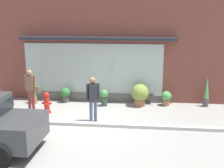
{
  "coord_description": "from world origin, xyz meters",
  "views": [
    {
      "loc": [
        2.11,
        -10.32,
        4.09
      ],
      "look_at": [
        0.84,
        1.2,
        1.26
      ],
      "focal_mm": 47.68,
      "sensor_mm": 36.0,
      "label": 1
    }
  ],
  "objects_px": {
    "potted_plant_window_right": "(206,92)",
    "potted_plant_window_left": "(140,94)",
    "potted_plant_corner_tall": "(32,91)",
    "pedestrian_passerby": "(93,96)",
    "potted_plant_near_hydrant": "(166,98)",
    "pedestrian_with_handbag": "(31,87)",
    "potted_plant_window_center": "(65,94)",
    "fire_hydrant": "(47,102)",
    "potted_plant_by_entrance": "(104,97)",
    "potted_plant_low_front": "(7,97)"
  },
  "relations": [
    {
      "from": "fire_hydrant",
      "to": "potted_plant_window_left",
      "type": "xyz_separation_m",
      "value": [
        3.8,
        1.39,
        0.09
      ]
    },
    {
      "from": "fire_hydrant",
      "to": "potted_plant_window_right",
      "type": "height_order",
      "value": "potted_plant_window_right"
    },
    {
      "from": "potted_plant_by_entrance",
      "to": "potted_plant_window_center",
      "type": "xyz_separation_m",
      "value": [
        -1.86,
        0.36,
        -0.03
      ]
    },
    {
      "from": "potted_plant_window_left",
      "to": "potted_plant_low_front",
      "type": "bearing_deg",
      "value": -179.79
    },
    {
      "from": "potted_plant_near_hydrant",
      "to": "potted_plant_window_right",
      "type": "distance_m",
      "value": 1.76
    },
    {
      "from": "pedestrian_with_handbag",
      "to": "potted_plant_by_entrance",
      "type": "height_order",
      "value": "pedestrian_with_handbag"
    },
    {
      "from": "potted_plant_by_entrance",
      "to": "potted_plant_near_hydrant",
      "type": "relative_size",
      "value": 1.12
    },
    {
      "from": "potted_plant_by_entrance",
      "to": "potted_plant_window_center",
      "type": "bearing_deg",
      "value": 169.1
    },
    {
      "from": "potted_plant_window_right",
      "to": "potted_plant_by_entrance",
      "type": "bearing_deg",
      "value": -174.69
    },
    {
      "from": "pedestrian_passerby",
      "to": "potted_plant_window_center",
      "type": "relative_size",
      "value": 2.5
    },
    {
      "from": "potted_plant_window_center",
      "to": "potted_plant_window_right",
      "type": "distance_m",
      "value": 6.35
    },
    {
      "from": "potted_plant_window_center",
      "to": "fire_hydrant",
      "type": "bearing_deg",
      "value": -103.21
    },
    {
      "from": "potted_plant_corner_tall",
      "to": "potted_plant_window_right",
      "type": "relative_size",
      "value": 0.88
    },
    {
      "from": "fire_hydrant",
      "to": "potted_plant_by_entrance",
      "type": "height_order",
      "value": "fire_hydrant"
    },
    {
      "from": "pedestrian_passerby",
      "to": "potted_plant_near_hydrant",
      "type": "relative_size",
      "value": 2.65
    },
    {
      "from": "pedestrian_passerby",
      "to": "potted_plant_window_right",
      "type": "xyz_separation_m",
      "value": [
        4.63,
        2.42,
        -0.38
      ]
    },
    {
      "from": "potted_plant_near_hydrant",
      "to": "potted_plant_corner_tall",
      "type": "relative_size",
      "value": 0.55
    },
    {
      "from": "potted_plant_window_center",
      "to": "potted_plant_corner_tall",
      "type": "relative_size",
      "value": 0.58
    },
    {
      "from": "potted_plant_near_hydrant",
      "to": "potted_plant_window_left",
      "type": "relative_size",
      "value": 0.66
    },
    {
      "from": "potted_plant_by_entrance",
      "to": "potted_plant_window_center",
      "type": "height_order",
      "value": "potted_plant_by_entrance"
    },
    {
      "from": "potted_plant_window_right",
      "to": "potted_plant_low_front",
      "type": "relative_size",
      "value": 3.33
    },
    {
      "from": "potted_plant_corner_tall",
      "to": "potted_plant_window_left",
      "type": "bearing_deg",
      "value": 1.73
    },
    {
      "from": "potted_plant_near_hydrant",
      "to": "potted_plant_window_center",
      "type": "height_order",
      "value": "potted_plant_window_center"
    },
    {
      "from": "fire_hydrant",
      "to": "potted_plant_by_entrance",
      "type": "relative_size",
      "value": 1.22
    },
    {
      "from": "pedestrian_passerby",
      "to": "potted_plant_low_front",
      "type": "distance_m",
      "value": 5.04
    },
    {
      "from": "potted_plant_window_center",
      "to": "potted_plant_near_hydrant",
      "type": "bearing_deg",
      "value": -0.13
    },
    {
      "from": "potted_plant_window_left",
      "to": "potted_plant_window_center",
      "type": "bearing_deg",
      "value": 177.06
    },
    {
      "from": "potted_plant_window_left",
      "to": "pedestrian_passerby",
      "type": "bearing_deg",
      "value": -128.23
    },
    {
      "from": "potted_plant_window_center",
      "to": "potted_plant_low_front",
      "type": "height_order",
      "value": "potted_plant_window_center"
    },
    {
      "from": "potted_plant_by_entrance",
      "to": "potted_plant_low_front",
      "type": "distance_m",
      "value": 4.63
    },
    {
      "from": "pedestrian_passerby",
      "to": "potted_plant_corner_tall",
      "type": "height_order",
      "value": "pedestrian_passerby"
    },
    {
      "from": "pedestrian_with_handbag",
      "to": "potted_plant_corner_tall",
      "type": "xyz_separation_m",
      "value": [
        -0.33,
        0.98,
        -0.46
      ]
    },
    {
      "from": "fire_hydrant",
      "to": "potted_plant_corner_tall",
      "type": "bearing_deg",
      "value": 130.93
    },
    {
      "from": "potted_plant_near_hydrant",
      "to": "potted_plant_corner_tall",
      "type": "distance_m",
      "value": 6.06
    },
    {
      "from": "pedestrian_with_handbag",
      "to": "potted_plant_window_center",
      "type": "relative_size",
      "value": 2.53
    },
    {
      "from": "pedestrian_passerby",
      "to": "potted_plant_window_right",
      "type": "relative_size",
      "value": 1.28
    },
    {
      "from": "fire_hydrant",
      "to": "pedestrian_with_handbag",
      "type": "bearing_deg",
      "value": 160.44
    },
    {
      "from": "potted_plant_near_hydrant",
      "to": "pedestrian_passerby",
      "type": "bearing_deg",
      "value": -140.91
    },
    {
      "from": "potted_plant_by_entrance",
      "to": "pedestrian_passerby",
      "type": "bearing_deg",
      "value": -94.15
    },
    {
      "from": "potted_plant_by_entrance",
      "to": "potted_plant_corner_tall",
      "type": "bearing_deg",
      "value": 179.4
    },
    {
      "from": "potted_plant_corner_tall",
      "to": "pedestrian_with_handbag",
      "type": "bearing_deg",
      "value": -71.13
    },
    {
      "from": "potted_plant_window_right",
      "to": "potted_plant_window_left",
      "type": "relative_size",
      "value": 1.37
    },
    {
      "from": "potted_plant_window_center",
      "to": "potted_plant_window_right",
      "type": "relative_size",
      "value": 0.51
    },
    {
      "from": "pedestrian_with_handbag",
      "to": "potted_plant_by_entrance",
      "type": "xyz_separation_m",
      "value": [
        2.97,
        0.94,
        -0.6
      ]
    },
    {
      "from": "pedestrian_passerby",
      "to": "potted_plant_window_left",
      "type": "xyz_separation_m",
      "value": [
        1.72,
        2.18,
        -0.49
      ]
    },
    {
      "from": "potted_plant_low_front",
      "to": "potted_plant_near_hydrant",
      "type": "bearing_deg",
      "value": 1.47
    },
    {
      "from": "pedestrian_passerby",
      "to": "potted_plant_by_entrance",
      "type": "height_order",
      "value": "pedestrian_passerby"
    },
    {
      "from": "potted_plant_near_hydrant",
      "to": "potted_plant_corner_tall",
      "type": "xyz_separation_m",
      "value": [
        -6.05,
        -0.31,
        0.21
      ]
    },
    {
      "from": "fire_hydrant",
      "to": "pedestrian_with_handbag",
      "type": "relative_size",
      "value": 0.51
    },
    {
      "from": "potted_plant_by_entrance",
      "to": "potted_plant_window_right",
      "type": "xyz_separation_m",
      "value": [
        4.48,
        0.42,
        0.22
      ]
    }
  ]
}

